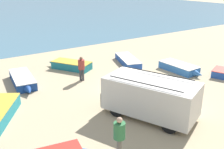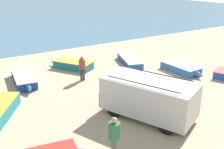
{
  "view_description": "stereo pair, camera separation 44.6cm",
  "coord_description": "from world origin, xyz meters",
  "px_view_note": "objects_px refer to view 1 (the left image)",
  "views": [
    {
      "loc": [
        -9.77,
        -12.04,
        6.78
      ],
      "look_at": [
        -0.95,
        0.93,
        1.0
      ],
      "focal_mm": 42.0,
      "sensor_mm": 36.0,
      "label": 1
    },
    {
      "loc": [
        -9.4,
        -12.28,
        6.78
      ],
      "look_at": [
        -0.95,
        0.93,
        1.0
      ],
      "focal_mm": 42.0,
      "sensor_mm": 36.0,
      "label": 2
    }
  ],
  "objects_px": {
    "parked_van": "(150,96)",
    "fishing_rowboat_4": "(127,60)",
    "fishing_rowboat_3": "(70,65)",
    "fishing_rowboat_6": "(180,68)",
    "fishing_rowboat_0": "(23,80)",
    "fisherman_1": "(81,66)",
    "fisherman_0": "(119,134)"
  },
  "relations": [
    {
      "from": "fishing_rowboat_0",
      "to": "fisherman_1",
      "type": "relative_size",
      "value": 2.54
    },
    {
      "from": "fishing_rowboat_3",
      "to": "fishing_rowboat_6",
      "type": "bearing_deg",
      "value": -160.28
    },
    {
      "from": "fishing_rowboat_4",
      "to": "fisherman_0",
      "type": "bearing_deg",
      "value": 160.44
    },
    {
      "from": "fishing_rowboat_3",
      "to": "fishing_rowboat_6",
      "type": "distance_m",
      "value": 8.6
    },
    {
      "from": "parked_van",
      "to": "fishing_rowboat_4",
      "type": "xyz_separation_m",
      "value": [
        4.61,
        7.91,
        -0.86
      ]
    },
    {
      "from": "parked_van",
      "to": "fisherman_0",
      "type": "relative_size",
      "value": 2.9
    },
    {
      "from": "fisherman_0",
      "to": "fisherman_1",
      "type": "bearing_deg",
      "value": 118.48
    },
    {
      "from": "fishing_rowboat_6",
      "to": "fisherman_0",
      "type": "bearing_deg",
      "value": -61.13
    },
    {
      "from": "fishing_rowboat_4",
      "to": "fisherman_1",
      "type": "xyz_separation_m",
      "value": [
        -5.11,
        -1.44,
        0.78
      ]
    },
    {
      "from": "fishing_rowboat_0",
      "to": "fishing_rowboat_6",
      "type": "bearing_deg",
      "value": 75.25
    },
    {
      "from": "parked_van",
      "to": "fishing_rowboat_4",
      "type": "height_order",
      "value": "parked_van"
    },
    {
      "from": "fisherman_0",
      "to": "fisherman_1",
      "type": "distance_m",
      "value": 8.74
    },
    {
      "from": "parked_van",
      "to": "fishing_rowboat_4",
      "type": "relative_size",
      "value": 1.18
    },
    {
      "from": "fishing_rowboat_0",
      "to": "fisherman_1",
      "type": "distance_m",
      "value": 4.06
    },
    {
      "from": "parked_van",
      "to": "fishing_rowboat_0",
      "type": "relative_size",
      "value": 1.18
    },
    {
      "from": "fishing_rowboat_0",
      "to": "fishing_rowboat_3",
      "type": "xyz_separation_m",
      "value": [
        4.08,
        1.15,
        0.02
      ]
    },
    {
      "from": "fishing_rowboat_3",
      "to": "fishing_rowboat_4",
      "type": "height_order",
      "value": "fishing_rowboat_3"
    },
    {
      "from": "fisherman_0",
      "to": "fisherman_1",
      "type": "xyz_separation_m",
      "value": [
        2.74,
        8.3,
        -0.03
      ]
    },
    {
      "from": "parked_van",
      "to": "fisherman_0",
      "type": "xyz_separation_m",
      "value": [
        -3.25,
        -1.83,
        -0.05
      ]
    },
    {
      "from": "parked_van",
      "to": "fishing_rowboat_6",
      "type": "distance_m",
      "value": 7.78
    },
    {
      "from": "parked_van",
      "to": "fisherman_0",
      "type": "height_order",
      "value": "parked_van"
    },
    {
      "from": "fishing_rowboat_0",
      "to": "fishing_rowboat_6",
      "type": "xyz_separation_m",
      "value": [
        10.81,
        -4.2,
        0.0
      ]
    },
    {
      "from": "fishing_rowboat_0",
      "to": "fisherman_1",
      "type": "height_order",
      "value": "fisherman_1"
    },
    {
      "from": "fishing_rowboat_3",
      "to": "fisherman_1",
      "type": "distance_m",
      "value": 2.93
    },
    {
      "from": "parked_van",
      "to": "fishing_rowboat_3",
      "type": "xyz_separation_m",
      "value": [
        -0.06,
        9.27,
        -0.81
      ]
    },
    {
      "from": "parked_van",
      "to": "fishing_rowboat_6",
      "type": "bearing_deg",
      "value": -82.49
    },
    {
      "from": "fisherman_0",
      "to": "fishing_rowboat_4",
      "type": "bearing_deg",
      "value": 97.86
    },
    {
      "from": "fishing_rowboat_0",
      "to": "fisherman_0",
      "type": "xyz_separation_m",
      "value": [
        0.9,
        -9.96,
        0.79
      ]
    },
    {
      "from": "fishing_rowboat_6",
      "to": "fisherman_0",
      "type": "height_order",
      "value": "fisherman_0"
    },
    {
      "from": "fishing_rowboat_3",
      "to": "fishing_rowboat_6",
      "type": "relative_size",
      "value": 0.99
    },
    {
      "from": "fishing_rowboat_4",
      "to": "fishing_rowboat_0",
      "type": "bearing_deg",
      "value": 107.9
    },
    {
      "from": "fishing_rowboat_3",
      "to": "fishing_rowboat_6",
      "type": "height_order",
      "value": "fishing_rowboat_3"
    }
  ]
}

